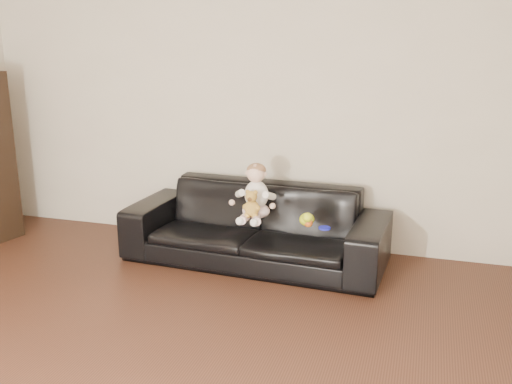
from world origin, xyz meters
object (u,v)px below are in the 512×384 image
(sofa, at_px, (255,225))
(toy_blue_disc, at_px, (325,228))
(toy_rattle, at_px, (308,223))
(toy_green, at_px, (307,219))
(baby, at_px, (256,195))
(teddy_bear, at_px, (252,204))

(sofa, xyz_separation_m, toy_blue_disc, (0.63, -0.22, 0.11))
(toy_rattle, height_order, toy_blue_disc, toy_rattle)
(toy_rattle, relative_size, toy_blue_disc, 0.78)
(sofa, height_order, toy_green, sofa)
(toy_green, relative_size, toy_rattle, 1.98)
(toy_green, xyz_separation_m, toy_blue_disc, (0.15, -0.04, -0.04))
(toy_rattle, bearing_deg, baby, 168.51)
(teddy_bear, bearing_deg, baby, 82.55)
(sofa, relative_size, teddy_bear, 9.90)
(baby, relative_size, toy_blue_disc, 4.95)
(sofa, bearing_deg, toy_blue_disc, -16.00)
(teddy_bear, xyz_separation_m, toy_green, (0.43, 0.08, -0.11))
(sofa, xyz_separation_m, toy_green, (0.48, -0.17, 0.15))
(baby, bearing_deg, teddy_bear, -95.73)
(baby, height_order, toy_rattle, baby)
(toy_rattle, bearing_deg, teddy_bear, -174.14)
(sofa, height_order, toy_blue_disc, sofa)
(sofa, relative_size, toy_green, 15.23)
(toy_green, bearing_deg, sofa, 159.97)
(toy_rattle, xyz_separation_m, toy_blue_disc, (0.13, -0.01, -0.03))
(toy_green, relative_size, toy_blue_disc, 1.55)
(baby, xyz_separation_m, toy_rattle, (0.46, -0.09, -0.17))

